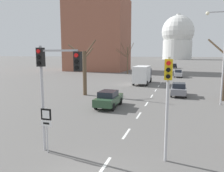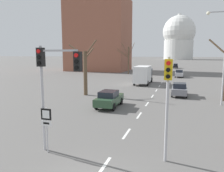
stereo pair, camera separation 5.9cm
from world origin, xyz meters
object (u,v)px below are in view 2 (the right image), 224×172
(traffic_signal_near_right, at_px, (168,90))
(delivery_truck, at_px, (143,74))
(traffic_signal_near_left, at_px, (53,72))
(sedan_mid_centre, at_px, (109,99))
(sedan_far_left, at_px, (179,73))
(sedan_near_left, at_px, (179,89))
(street_lamp_right, at_px, (222,49))
(sedan_near_right, at_px, (176,66))
(route_sign_post, at_px, (46,122))

(traffic_signal_near_right, bearing_deg, delivery_truck, 101.72)
(delivery_truck, bearing_deg, traffic_signal_near_left, -90.00)
(sedan_mid_centre, xyz_separation_m, sedan_far_left, (6.27, 31.25, 0.02))
(sedan_near_left, relative_size, delivery_truck, 0.56)
(traffic_signal_near_right, height_order, sedan_near_left, traffic_signal_near_right)
(sedan_mid_centre, bearing_deg, street_lamp_right, 22.27)
(sedan_near_right, bearing_deg, traffic_signal_near_left, -93.34)
(street_lamp_right, bearing_deg, delivery_truck, 126.82)
(traffic_signal_near_right, height_order, sedan_mid_centre, traffic_signal_near_right)
(route_sign_post, distance_m, delivery_truck, 28.12)
(sedan_near_left, xyz_separation_m, sedan_mid_centre, (-6.54, -8.10, 0.02))
(traffic_signal_near_right, distance_m, route_sign_post, 6.37)
(traffic_signal_near_right, bearing_deg, sedan_near_left, 88.44)
(sedan_near_right, xyz_separation_m, sedan_mid_centre, (-4.70, -63.04, -0.01))
(traffic_signal_near_right, bearing_deg, sedan_far_left, 89.71)
(delivery_truck, bearing_deg, traffic_signal_near_right, -78.28)
(traffic_signal_near_left, relative_size, traffic_signal_near_right, 1.11)
(traffic_signal_near_left, xyz_separation_m, traffic_signal_near_right, (5.64, 0.68, -0.74))
(route_sign_post, height_order, sedan_near_left, route_sign_post)
(route_sign_post, xyz_separation_m, sedan_far_left, (6.23, 41.78, -0.80))
(sedan_far_left, relative_size, delivery_truck, 0.62)
(street_lamp_right, xyz_separation_m, sedan_mid_centre, (-10.39, -4.25, -4.79))
(traffic_signal_near_left, distance_m, delivery_truck, 28.00)
(sedan_mid_centre, bearing_deg, traffic_signal_near_left, -87.70)
(traffic_signal_near_left, relative_size, sedan_mid_centre, 1.31)
(street_lamp_right, distance_m, delivery_truck, 17.10)
(traffic_signal_near_right, distance_m, sedan_near_right, 72.73)
(route_sign_post, height_order, sedan_far_left, route_sign_post)
(sedan_far_left, bearing_deg, route_sign_post, -98.48)
(street_lamp_right, distance_m, sedan_near_left, 7.26)
(sedan_near_left, bearing_deg, delivery_truck, 122.87)
(street_lamp_right, height_order, sedan_near_right, street_lamp_right)
(traffic_signal_near_left, xyz_separation_m, street_lamp_right, (9.97, 14.56, 1.37))
(route_sign_post, distance_m, sedan_mid_centre, 10.57)
(route_sign_post, distance_m, sedan_near_right, 73.73)
(sedan_near_left, height_order, sedan_near_right, sedan_near_right)
(sedan_mid_centre, bearing_deg, sedan_far_left, 78.66)
(traffic_signal_near_left, relative_size, sedan_far_left, 1.26)
(sedan_mid_centre, height_order, sedan_far_left, sedan_far_left)
(route_sign_post, bearing_deg, street_lamp_right, 55.01)
(street_lamp_right, relative_size, sedan_far_left, 2.10)
(sedan_far_left, xyz_separation_m, delivery_truck, (-5.85, -13.67, 0.84))
(traffic_signal_near_left, bearing_deg, sedan_mid_centre, 92.30)
(street_lamp_right, xyz_separation_m, sedan_near_left, (-3.85, 3.84, -4.81))
(route_sign_post, distance_m, sedan_near_left, 19.75)
(route_sign_post, bearing_deg, sedan_near_right, 86.38)
(route_sign_post, relative_size, street_lamp_right, 0.26)
(traffic_signal_near_left, bearing_deg, route_sign_post, -148.46)
(traffic_signal_near_left, xyz_separation_m, sedan_near_right, (4.28, 73.34, -3.41))
(sedan_near_left, distance_m, sedan_near_right, 54.97)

